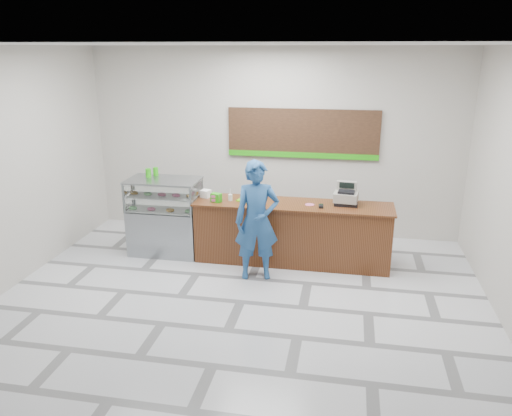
% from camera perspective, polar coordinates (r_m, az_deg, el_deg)
% --- Properties ---
extents(floor, '(7.00, 7.00, 0.00)m').
position_cam_1_polar(floor, '(7.25, -1.78, -10.68)').
color(floor, silver).
rests_on(floor, ground).
extents(back_wall, '(7.00, 0.00, 7.00)m').
position_cam_1_polar(back_wall, '(9.47, 2.01, 7.46)').
color(back_wall, '#BBB6AC').
rests_on(back_wall, floor).
extents(ceiling, '(7.00, 7.00, 0.00)m').
position_cam_1_polar(ceiling, '(6.37, -2.10, 18.19)').
color(ceiling, silver).
rests_on(ceiling, back_wall).
extents(sales_counter, '(3.26, 0.76, 1.03)m').
position_cam_1_polar(sales_counter, '(8.35, 4.15, -2.84)').
color(sales_counter, brown).
rests_on(sales_counter, floor).
extents(display_case, '(1.22, 0.72, 1.33)m').
position_cam_1_polar(display_case, '(8.80, -10.34, -0.90)').
color(display_case, gray).
rests_on(display_case, floor).
extents(menu_board, '(2.80, 0.06, 0.90)m').
position_cam_1_polar(menu_board, '(9.34, 5.36, 8.38)').
color(menu_board, black).
rests_on(menu_board, back_wall).
extents(cash_register, '(0.41, 0.43, 0.35)m').
position_cam_1_polar(cash_register, '(8.23, 10.27, 1.36)').
color(cash_register, black).
rests_on(cash_register, sales_counter).
extents(card_terminal, '(0.08, 0.15, 0.04)m').
position_cam_1_polar(card_terminal, '(8.03, 7.44, 0.21)').
color(card_terminal, black).
rests_on(card_terminal, sales_counter).
extents(serving_tray, '(0.44, 0.37, 0.02)m').
position_cam_1_polar(serving_tray, '(8.30, -0.72, 0.91)').
color(serving_tray, '#59C508').
rests_on(serving_tray, sales_counter).
extents(napkin_box, '(0.18, 0.18, 0.13)m').
position_cam_1_polar(napkin_box, '(8.52, -5.77, 1.64)').
color(napkin_box, white).
rests_on(napkin_box, sales_counter).
extents(straw_cup, '(0.07, 0.07, 0.11)m').
position_cam_1_polar(straw_cup, '(8.31, -2.95, 1.20)').
color(straw_cup, silver).
rests_on(straw_cup, sales_counter).
extents(promo_box, '(0.19, 0.16, 0.14)m').
position_cam_1_polar(promo_box, '(8.25, -4.57, 1.19)').
color(promo_box, '#23A20E').
rests_on(promo_box, sales_counter).
extents(donut_decal, '(0.15, 0.15, 0.00)m').
position_cam_1_polar(donut_decal, '(8.14, 6.15, 0.39)').
color(donut_decal, '#D35885').
rests_on(donut_decal, sales_counter).
extents(green_cup_left, '(0.09, 0.09, 0.15)m').
position_cam_1_polar(green_cup_left, '(8.81, -12.20, 3.94)').
color(green_cup_left, '#23A20E').
rests_on(green_cup_left, display_case).
extents(green_cup_right, '(0.09, 0.09, 0.14)m').
position_cam_1_polar(green_cup_right, '(8.90, -11.39, 4.13)').
color(green_cup_right, '#23A20E').
rests_on(green_cup_right, display_case).
extents(customer, '(0.77, 0.60, 1.87)m').
position_cam_1_polar(customer, '(7.64, 0.10, -1.46)').
color(customer, '#224F86').
rests_on(customer, floor).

